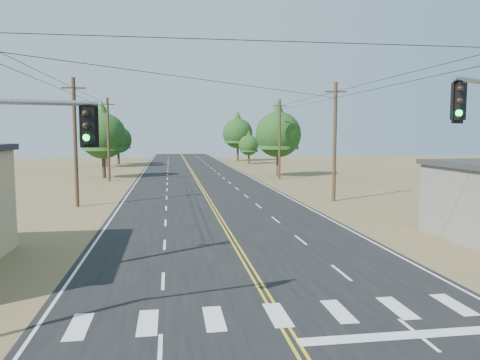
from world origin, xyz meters
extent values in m
cube|color=black|center=(0.00, 30.00, 0.01)|extent=(15.00, 200.00, 0.02)
cylinder|color=#4C3826|center=(-10.50, 32.00, 5.00)|extent=(0.30, 0.30, 10.00)
cube|color=#4C3826|center=(-10.50, 32.00, 9.20)|extent=(1.80, 0.12, 0.12)
cylinder|color=#4C3826|center=(-10.50, 52.00, 5.00)|extent=(0.30, 0.30, 10.00)
cube|color=#4C3826|center=(-10.50, 52.00, 9.20)|extent=(1.80, 0.12, 0.12)
cylinder|color=#4C3826|center=(10.50, 32.00, 5.00)|extent=(0.30, 0.30, 10.00)
cube|color=#4C3826|center=(10.50, 32.00, 9.20)|extent=(1.80, 0.12, 0.12)
cylinder|color=#4C3826|center=(10.50, 52.00, 5.00)|extent=(0.30, 0.30, 10.00)
cube|color=#4C3826|center=(10.50, 52.00, 9.20)|extent=(1.80, 0.12, 0.12)
cube|color=black|center=(-5.44, 7.33, 5.89)|extent=(0.38, 0.34, 1.01)
sphere|color=black|center=(-5.48, 7.17, 6.21)|extent=(0.18, 0.18, 0.18)
sphere|color=black|center=(-5.48, 7.17, 5.89)|extent=(0.18, 0.18, 0.18)
sphere|color=#0CE533|center=(-5.48, 7.17, 5.57)|extent=(0.18, 0.18, 0.18)
cube|color=black|center=(5.52, 7.50, 6.67)|extent=(0.46, 0.43, 1.14)
sphere|color=black|center=(5.44, 7.33, 7.03)|extent=(0.21, 0.21, 0.21)
sphere|color=black|center=(5.44, 7.33, 6.67)|extent=(0.21, 0.21, 0.21)
sphere|color=#0CE533|center=(5.44, 7.33, 6.30)|extent=(0.21, 0.21, 0.21)
cylinder|color=#3F2D1E|center=(-11.78, 56.84, 1.79)|extent=(0.50, 0.50, 3.57)
cone|color=#124015|center=(-11.78, 56.84, 6.75)|extent=(5.55, 5.55, 6.35)
sphere|color=#124015|center=(-11.78, 56.84, 5.46)|extent=(5.95, 5.95, 5.95)
cylinder|color=#3F2D1E|center=(-14.00, 77.59, 1.83)|extent=(0.50, 0.50, 3.67)
cone|color=#124015|center=(-14.00, 77.59, 6.92)|extent=(5.70, 5.70, 6.52)
sphere|color=#124015|center=(-14.00, 77.59, 5.60)|extent=(6.11, 6.11, 6.11)
cylinder|color=#3F2D1E|center=(-12.79, 84.33, 1.52)|extent=(0.49, 0.49, 3.03)
cone|color=#124015|center=(-12.79, 84.33, 5.73)|extent=(4.72, 4.72, 5.39)
sphere|color=#124015|center=(-12.79, 84.33, 4.63)|extent=(5.05, 5.05, 5.05)
cylinder|color=#3F2D1E|center=(11.20, 55.76, 1.84)|extent=(0.46, 0.46, 3.68)
cone|color=#124015|center=(11.20, 55.76, 6.96)|extent=(5.73, 5.73, 6.55)
sphere|color=#124015|center=(11.20, 55.76, 5.63)|extent=(6.14, 6.14, 6.14)
cylinder|color=#3F2D1E|center=(11.75, 82.53, 1.16)|extent=(0.39, 0.39, 2.33)
cone|color=#124015|center=(11.75, 82.53, 4.39)|extent=(3.62, 3.62, 4.14)
sphere|color=#124015|center=(11.75, 82.53, 3.55)|extent=(3.88, 3.88, 3.88)
cylinder|color=#3F2D1E|center=(11.09, 92.70, 1.91)|extent=(0.47, 0.47, 3.82)
cone|color=#124015|center=(11.09, 92.70, 7.21)|extent=(5.94, 5.94, 6.79)
sphere|color=#124015|center=(11.09, 92.70, 5.84)|extent=(6.37, 6.37, 6.37)
camera|label=1|loc=(-3.28, -5.83, 5.66)|focal=35.00mm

